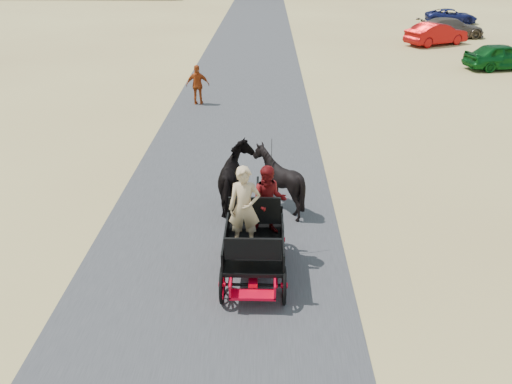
{
  "coord_description": "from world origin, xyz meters",
  "views": [
    {
      "loc": [
        1.16,
        -7.57,
        6.51
      ],
      "look_at": [
        0.91,
        2.92,
        1.2
      ],
      "focal_mm": 35.0,
      "sensor_mm": 36.0,
      "label": 1
    }
  ],
  "objects_px": {
    "horse_right": "(278,180)",
    "car_a": "(503,56)",
    "car_c": "(451,28)",
    "car_d": "(451,16)",
    "pedestrian": "(198,85)",
    "horse_left": "(236,180)",
    "carriage": "(254,260)",
    "car_b": "(436,34)"
  },
  "relations": [
    {
      "from": "car_a",
      "to": "car_c",
      "type": "xyz_separation_m",
      "value": [
        0.38,
        10.04,
        -0.0
      ]
    },
    {
      "from": "horse_left",
      "to": "carriage",
      "type": "bearing_deg",
      "value": 100.39
    },
    {
      "from": "carriage",
      "to": "horse_right",
      "type": "xyz_separation_m",
      "value": [
        0.55,
        3.0,
        0.49
      ]
    },
    {
      "from": "carriage",
      "to": "horse_right",
      "type": "bearing_deg",
      "value": 79.61
    },
    {
      "from": "car_c",
      "to": "horse_right",
      "type": "bearing_deg",
      "value": 145.3
    },
    {
      "from": "carriage",
      "to": "pedestrian",
      "type": "xyz_separation_m",
      "value": [
        -2.8,
        12.55,
        0.5
      ]
    },
    {
      "from": "car_b",
      "to": "car_d",
      "type": "height_order",
      "value": "car_b"
    },
    {
      "from": "car_b",
      "to": "carriage",
      "type": "bearing_deg",
      "value": 128.54
    },
    {
      "from": "pedestrian",
      "to": "horse_right",
      "type": "bearing_deg",
      "value": 107.26
    },
    {
      "from": "car_a",
      "to": "car_c",
      "type": "height_order",
      "value": "same"
    },
    {
      "from": "car_b",
      "to": "car_c",
      "type": "xyz_separation_m",
      "value": [
        1.9,
        2.81,
        -0.03
      ]
    },
    {
      "from": "horse_right",
      "to": "car_c",
      "type": "xyz_separation_m",
      "value": [
        13.16,
        26.68,
        -0.14
      ]
    },
    {
      "from": "horse_right",
      "to": "car_b",
      "type": "bearing_deg",
      "value": -115.25
    },
    {
      "from": "pedestrian",
      "to": "car_b",
      "type": "height_order",
      "value": "pedestrian"
    },
    {
      "from": "pedestrian",
      "to": "car_b",
      "type": "relative_size",
      "value": 0.38
    },
    {
      "from": "car_c",
      "to": "horse_left",
      "type": "bearing_deg",
      "value": 143.43
    },
    {
      "from": "horse_right",
      "to": "car_a",
      "type": "distance_m",
      "value": 20.98
    },
    {
      "from": "car_b",
      "to": "car_c",
      "type": "distance_m",
      "value": 3.4
    },
    {
      "from": "carriage",
      "to": "car_d",
      "type": "bearing_deg",
      "value": 66.47
    },
    {
      "from": "horse_right",
      "to": "car_b",
      "type": "xyz_separation_m",
      "value": [
        11.26,
        23.87,
        -0.11
      ]
    },
    {
      "from": "horse_left",
      "to": "car_c",
      "type": "bearing_deg",
      "value": -118.12
    },
    {
      "from": "car_c",
      "to": "car_d",
      "type": "relative_size",
      "value": 1.14
    },
    {
      "from": "horse_right",
      "to": "car_b",
      "type": "distance_m",
      "value": 26.39
    },
    {
      "from": "car_b",
      "to": "car_c",
      "type": "bearing_deg",
      "value": -61.83
    },
    {
      "from": "horse_left",
      "to": "horse_right",
      "type": "height_order",
      "value": "horse_right"
    },
    {
      "from": "car_a",
      "to": "car_d",
      "type": "relative_size",
      "value": 0.97
    },
    {
      "from": "carriage",
      "to": "car_a",
      "type": "distance_m",
      "value": 23.74
    },
    {
      "from": "carriage",
      "to": "car_b",
      "type": "distance_m",
      "value": 29.35
    },
    {
      "from": "car_b",
      "to": "car_c",
      "type": "relative_size",
      "value": 0.92
    },
    {
      "from": "car_d",
      "to": "horse_left",
      "type": "bearing_deg",
      "value": 159.97
    },
    {
      "from": "car_a",
      "to": "car_c",
      "type": "distance_m",
      "value": 10.05
    },
    {
      "from": "horse_right",
      "to": "car_b",
      "type": "height_order",
      "value": "horse_right"
    },
    {
      "from": "pedestrian",
      "to": "car_d",
      "type": "xyz_separation_m",
      "value": [
        18.92,
        24.48,
        -0.27
      ]
    },
    {
      "from": "car_b",
      "to": "car_c",
      "type": "height_order",
      "value": "car_b"
    },
    {
      "from": "pedestrian",
      "to": "car_d",
      "type": "relative_size",
      "value": 0.4
    },
    {
      "from": "car_d",
      "to": "pedestrian",
      "type": "bearing_deg",
      "value": 148.37
    },
    {
      "from": "car_d",
      "to": "car_c",
      "type": "bearing_deg",
      "value": 167.89
    },
    {
      "from": "horse_left",
      "to": "car_d",
      "type": "relative_size",
      "value": 0.47
    },
    {
      "from": "carriage",
      "to": "car_d",
      "type": "relative_size",
      "value": 0.56
    },
    {
      "from": "car_b",
      "to": "car_d",
      "type": "distance_m",
      "value": 11.04
    },
    {
      "from": "pedestrian",
      "to": "car_d",
      "type": "height_order",
      "value": "pedestrian"
    },
    {
      "from": "car_a",
      "to": "car_b",
      "type": "bearing_deg",
      "value": 1.25
    }
  ]
}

